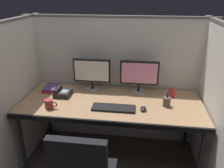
% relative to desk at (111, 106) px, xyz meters
% --- Properties ---
extents(cubicle_partition_rear, '(2.21, 0.06, 1.57)m').
position_rel_desk_xyz_m(cubicle_partition_rear, '(0.00, 0.46, 0.10)').
color(cubicle_partition_rear, beige).
rests_on(cubicle_partition_rear, ground).
extents(cubicle_partition_left, '(0.06, 1.41, 1.57)m').
position_rel_desk_xyz_m(cubicle_partition_left, '(-0.99, -0.09, 0.10)').
color(cubicle_partition_left, beige).
rests_on(cubicle_partition_left, ground).
extents(cubicle_partition_right, '(0.06, 1.41, 1.57)m').
position_rel_desk_xyz_m(cubicle_partition_right, '(0.99, -0.09, 0.10)').
color(cubicle_partition_right, beige).
rests_on(cubicle_partition_right, ground).
extents(desk, '(1.90, 0.80, 0.74)m').
position_rel_desk_xyz_m(desk, '(0.00, 0.00, 0.00)').
color(desk, '#997551').
rests_on(desk, ground).
extents(monitor_left, '(0.43, 0.17, 0.37)m').
position_rel_desk_xyz_m(monitor_left, '(-0.26, 0.28, 0.27)').
color(monitor_left, gray).
rests_on(monitor_left, desk).
extents(monitor_right, '(0.43, 0.17, 0.37)m').
position_rel_desk_xyz_m(monitor_right, '(0.28, 0.28, 0.27)').
color(monitor_right, gray).
rests_on(monitor_right, desk).
extents(keyboard_main, '(0.43, 0.15, 0.02)m').
position_rel_desk_xyz_m(keyboard_main, '(0.04, -0.14, 0.06)').
color(keyboard_main, black).
rests_on(keyboard_main, desk).
extents(computer_mouse, '(0.06, 0.10, 0.04)m').
position_rel_desk_xyz_m(computer_mouse, '(0.34, -0.13, 0.07)').
color(computer_mouse, black).
rests_on(computer_mouse, desk).
extents(coffee_mug, '(0.13, 0.08, 0.09)m').
position_rel_desk_xyz_m(coffee_mug, '(-0.59, -0.22, 0.10)').
color(coffee_mug, '#993333').
rests_on(coffee_mug, desk).
extents(red_stapler, '(0.04, 0.15, 0.06)m').
position_rel_desk_xyz_m(red_stapler, '(0.65, 0.26, 0.08)').
color(red_stapler, red).
rests_on(red_stapler, desk).
extents(book_stack, '(0.15, 0.22, 0.05)m').
position_rel_desk_xyz_m(book_stack, '(-0.74, 0.21, 0.07)').
color(book_stack, '#B22626').
rests_on(book_stack, desk).
extents(desk_phone, '(0.17, 0.19, 0.09)m').
position_rel_desk_xyz_m(desk_phone, '(-0.56, 0.08, 0.08)').
color(desk_phone, black).
rests_on(desk_phone, desk).
extents(pen_cup, '(0.08, 0.08, 0.15)m').
position_rel_desk_xyz_m(pen_cup, '(0.57, -0.01, 0.10)').
color(pen_cup, '#4C4742').
rests_on(pen_cup, desk).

